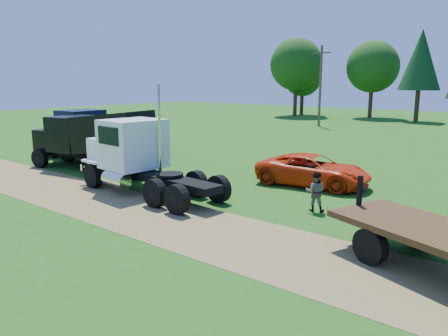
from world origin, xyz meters
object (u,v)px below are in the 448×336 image
Objects in this scene: white_semi_tractor at (134,155)px; black_dump_truck at (94,137)px; navy_truck at (88,135)px; orange_pickup at (313,170)px.

black_dump_truck is at bearing 167.99° from white_semi_tractor.
white_semi_tractor is 9.53m from navy_truck.
orange_pickup is (15.04, 2.60, -0.88)m from navy_truck.
black_dump_truck is at bearing -32.59° from navy_truck.
navy_truck is (-3.25, 1.81, -0.30)m from black_dump_truck.
white_semi_tractor is at bearing -27.12° from black_dump_truck.
black_dump_truck reaches higher than orange_pickup.
white_semi_tractor reaches higher than orange_pickup.
orange_pickup is at bearing 49.66° from white_semi_tractor.
white_semi_tractor is 1.50× the size of orange_pickup.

